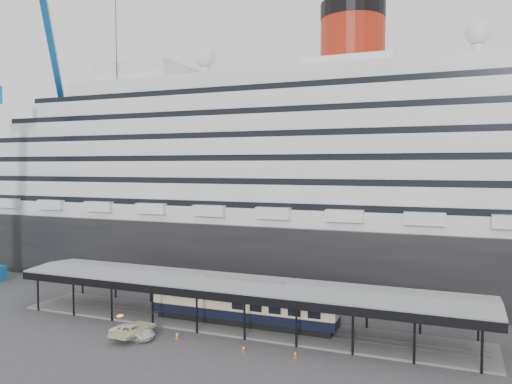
{
  "coord_description": "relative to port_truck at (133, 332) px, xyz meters",
  "views": [
    {
      "loc": [
        23.65,
        -47.17,
        18.56
      ],
      "look_at": [
        1.34,
        8.0,
        15.44
      ],
      "focal_mm": 35.0,
      "sensor_mm": 36.0,
      "label": 1
    }
  ],
  "objects": [
    {
      "name": "traffic_cone_mid",
      "position": [
        12.63,
        0.87,
        -0.35
      ],
      "size": [
        0.45,
        0.45,
        0.71
      ],
      "rotation": [
        0.0,
        0.0,
        0.26
      ],
      "color": "#E43E0C",
      "rests_on": "ground"
    },
    {
      "name": "ground",
      "position": [
        8.42,
        3.25,
        -0.71
      ],
      "size": [
        200.0,
        200.0,
        0.0
      ],
      "primitive_type": "plane",
      "color": "#39393C",
      "rests_on": "ground"
    },
    {
      "name": "traffic_cone_left",
      "position": [
        4.52,
        1.61,
        -0.29
      ],
      "size": [
        0.45,
        0.45,
        0.84
      ],
      "rotation": [
        0.0,
        0.0,
        0.05
      ],
      "color": "#E6580C",
      "rests_on": "ground"
    },
    {
      "name": "port_truck",
      "position": [
        0.0,
        0.0,
        0.0
      ],
      "size": [
        5.21,
        2.63,
        1.41
      ],
      "primitive_type": "imported",
      "rotation": [
        0.0,
        0.0,
        1.51
      ],
      "color": "silver",
      "rests_on": "ground"
    },
    {
      "name": "pullman_carriage",
      "position": [
        9.31,
        8.25,
        1.95
      ],
      "size": [
        22.34,
        3.14,
        21.91
      ],
      "rotation": [
        0.0,
        0.0,
        0.01
      ],
      "color": "black",
      "rests_on": "ground"
    },
    {
      "name": "traffic_cone_right",
      "position": [
        17.88,
        1.26,
        -0.34
      ],
      "size": [
        0.45,
        0.45,
        0.73
      ],
      "rotation": [
        0.0,
        0.0,
        0.23
      ],
      "color": "#EA4A0D",
      "rests_on": "ground"
    },
    {
      "name": "platform_canopy",
      "position": [
        8.42,
        8.25,
        1.66
      ],
      "size": [
        56.0,
        9.18,
        5.3
      ],
      "color": "slate",
      "rests_on": "ground"
    },
    {
      "name": "cruise_ship",
      "position": [
        8.47,
        35.25,
        17.64
      ],
      "size": [
        130.0,
        30.0,
        43.9
      ],
      "color": "black",
      "rests_on": "ground"
    }
  ]
}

